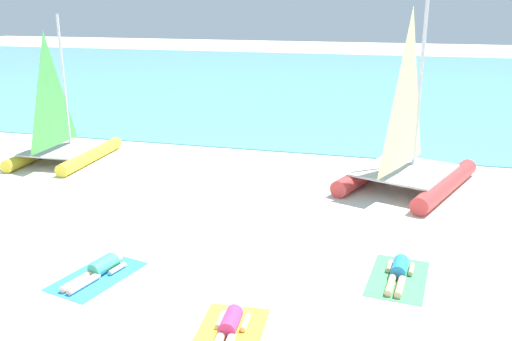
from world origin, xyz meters
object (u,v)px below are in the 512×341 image
towel_center_right (398,278)px  sunbather_leftmost (99,269)px  towel_leftmost (97,276)px  sunbather_center_right (399,271)px  towel_center_left (228,336)px  sailboat_yellow (62,140)px  sunbather_center_left (229,327)px  sailboat_red (407,159)px

towel_center_right → sunbather_leftmost: bearing=-166.0°
towel_leftmost → sunbather_center_right: sunbather_center_right is taller
towel_leftmost → towel_center_left: bearing=-21.8°
sailboat_yellow → towel_leftmost: 9.19m
sailboat_yellow → sunbather_center_right: size_ratio=3.16×
sunbather_center_left → sunbather_center_right: (2.69, 2.81, 0.00)m
sailboat_red → towel_leftmost: bearing=-108.0°
sunbather_leftmost → towel_center_right: bearing=27.1°
sailboat_red → sunbather_center_left: size_ratio=3.72×
sunbather_center_left → sunbather_center_right: same height
sailboat_red → sailboat_yellow: size_ratio=1.18×
towel_leftmost → sunbather_center_right: bearing=15.1°
towel_leftmost → sunbather_center_left: bearing=-20.8°
towel_leftmost → sunbather_leftmost: size_ratio=1.22×
sunbather_center_left → sunbather_leftmost: bearing=153.7°
sunbather_leftmost → towel_center_left: sunbather_leftmost is taller
sunbather_leftmost → towel_center_left: (3.19, -1.35, -0.13)m
sailboat_red → sailboat_yellow: bearing=-158.4°
sunbather_center_right → towel_center_left: bearing=-127.5°
sailboat_yellow → sunbather_center_right: sailboat_yellow is taller
towel_leftmost → sunbather_center_right: size_ratio=1.21×
sailboat_red → towel_center_left: sailboat_red is taller
sunbather_center_left → sunbather_center_right: 3.89m
towel_leftmost → towel_center_right: size_ratio=1.00×
towel_leftmost → sunbather_center_left: sunbather_center_left is taller
sunbather_center_left → towel_center_right: (2.68, 2.74, -0.13)m
sailboat_yellow → towel_center_left: 12.29m
sailboat_red → towel_center_left: (-2.73, -8.74, -0.86)m
sailboat_red → sunbather_leftmost: (-5.93, -7.40, -0.74)m
towel_center_left → sunbather_center_left: size_ratio=1.21×
sunbather_center_left → sunbather_center_right: bearing=41.9°
sailboat_yellow → towel_leftmost: size_ratio=2.60×
towel_center_right → sunbather_center_right: bearing=84.5°
sunbather_center_left → towel_center_left: bearing=-90.0°
sunbather_leftmost → sunbather_center_right: 6.07m
sailboat_red → sunbather_center_left: (-2.74, -8.68, -0.74)m
towel_center_left → towel_center_right: same height
sailboat_yellow → towel_leftmost: bearing=-54.4°
sailboat_yellow → towel_leftmost: sailboat_yellow is taller
towel_center_left → towel_leftmost: bearing=158.2°
sailboat_red → towel_center_right: size_ratio=3.07×
towel_center_right → sunbather_center_right: sunbather_center_right is taller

